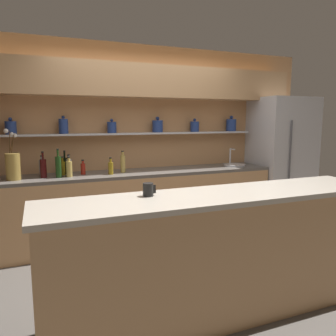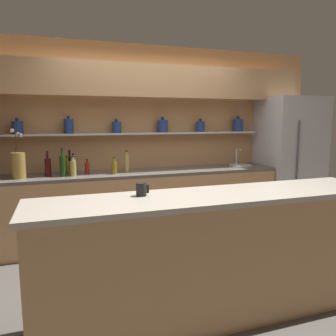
# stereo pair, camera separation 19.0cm
# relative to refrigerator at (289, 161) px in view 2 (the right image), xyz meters

# --- Properties ---
(ground_plane) EXTENTS (12.00, 12.00, 0.00)m
(ground_plane) POSITION_rel_refrigerator_xyz_m (-2.17, -1.20, -0.96)
(ground_plane) COLOR #4C4742
(back_wall_unit) EXTENTS (5.20, 0.44, 2.60)m
(back_wall_unit) POSITION_rel_refrigerator_xyz_m (-2.17, 0.33, 0.59)
(back_wall_unit) COLOR tan
(back_wall_unit) RESTS_ON ground_plane
(back_counter_unit) EXTENTS (3.66, 0.62, 0.92)m
(back_counter_unit) POSITION_rel_refrigerator_xyz_m (-2.28, 0.04, -0.50)
(back_counter_unit) COLOR tan
(back_counter_unit) RESTS_ON ground_plane
(island_counter) EXTENTS (2.88, 0.61, 1.02)m
(island_counter) POSITION_rel_refrigerator_xyz_m (-2.17, -1.86, -0.45)
(island_counter) COLOR tan
(island_counter) RESTS_ON ground_plane
(refrigerator) EXTENTS (0.86, 0.73, 1.92)m
(refrigerator) POSITION_rel_refrigerator_xyz_m (0.00, 0.00, 0.00)
(refrigerator) COLOR #B7B7BC
(refrigerator) RESTS_ON ground_plane
(flower_vase) EXTENTS (0.16, 0.16, 0.58)m
(flower_vase) POSITION_rel_refrigerator_xyz_m (-3.78, -0.01, 0.12)
(flower_vase) COLOR olive
(flower_vase) RESTS_ON back_counter_unit
(sink_fixture) EXTENTS (0.32, 0.32, 0.25)m
(sink_fixture) POSITION_rel_refrigerator_xyz_m (-0.82, 0.05, -0.02)
(sink_fixture) COLOR #B7B7BC
(sink_fixture) RESTS_ON back_counter_unit
(bottle_wine_0) EXTENTS (0.07, 0.07, 0.31)m
(bottle_wine_0) POSITION_rel_refrigerator_xyz_m (-3.46, 0.01, 0.07)
(bottle_wine_0) COLOR #380C0C
(bottle_wine_0) RESTS_ON back_counter_unit
(bottle_spirit_1) EXTENTS (0.07, 0.07, 0.25)m
(bottle_spirit_1) POSITION_rel_refrigerator_xyz_m (-3.47, 0.17, 0.06)
(bottle_spirit_1) COLOR gray
(bottle_spirit_1) RESTS_ON back_counter_unit
(bottle_spirit_2) EXTENTS (0.06, 0.06, 0.28)m
(bottle_spirit_2) POSITION_rel_refrigerator_xyz_m (-2.50, 0.05, 0.08)
(bottle_spirit_2) COLOR tan
(bottle_spirit_2) RESTS_ON back_counter_unit
(bottle_oil_3) EXTENTS (0.06, 0.06, 0.23)m
(bottle_oil_3) POSITION_rel_refrigerator_xyz_m (-3.24, 0.10, 0.05)
(bottle_oil_3) COLOR brown
(bottle_oil_3) RESTS_ON back_counter_unit
(bottle_spirit_4) EXTENTS (0.07, 0.07, 0.24)m
(bottle_spirit_4) POSITION_rel_refrigerator_xyz_m (-3.17, -0.04, 0.06)
(bottle_spirit_4) COLOR tan
(bottle_spirit_4) RESTS_ON back_counter_unit
(bottle_oil_5) EXTENTS (0.06, 0.06, 0.21)m
(bottle_oil_5) POSITION_rel_refrigerator_xyz_m (-2.68, -0.05, 0.04)
(bottle_oil_5) COLOR olive
(bottle_oil_5) RESTS_ON back_counter_unit
(bottle_wine_6) EXTENTS (0.07, 0.07, 0.29)m
(bottle_wine_6) POSITION_rel_refrigerator_xyz_m (-3.20, 0.22, 0.07)
(bottle_wine_6) COLOR black
(bottle_wine_6) RESTS_ON back_counter_unit
(bottle_wine_7) EXTENTS (0.07, 0.07, 0.34)m
(bottle_wine_7) POSITION_rel_refrigerator_xyz_m (-3.29, -0.05, 0.09)
(bottle_wine_7) COLOR #193814
(bottle_wine_7) RESTS_ON back_counter_unit
(bottle_spirit_8) EXTENTS (0.07, 0.07, 0.25)m
(bottle_spirit_8) POSITION_rel_refrigerator_xyz_m (-3.16, 0.12, 0.06)
(bottle_spirit_8) COLOR gray
(bottle_spirit_8) RESTS_ON back_counter_unit
(bottle_sauce_9) EXTENTS (0.06, 0.06, 0.18)m
(bottle_sauce_9) POSITION_rel_refrigerator_xyz_m (-3.00, 0.08, 0.03)
(bottle_sauce_9) COLOR maroon
(bottle_sauce_9) RESTS_ON back_counter_unit
(coffee_mug) EXTENTS (0.10, 0.08, 0.10)m
(coffee_mug) POSITION_rel_refrigerator_xyz_m (-2.75, -1.73, 0.11)
(coffee_mug) COLOR black
(coffee_mug) RESTS_ON island_counter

